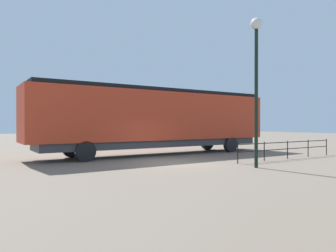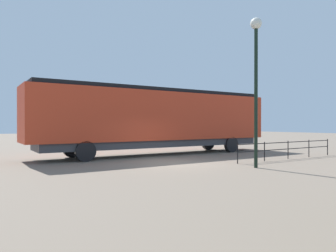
% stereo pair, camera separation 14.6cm
% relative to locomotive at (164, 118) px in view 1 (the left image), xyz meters
% --- Properties ---
extents(ground_plane, '(120.00, 120.00, 0.00)m').
position_rel_locomotive_xyz_m(ground_plane, '(4.13, -2.12, -2.39)').
color(ground_plane, '#756656').
extents(locomotive, '(2.83, 16.45, 4.26)m').
position_rel_locomotive_xyz_m(locomotive, '(0.00, 0.00, 0.00)').
color(locomotive, red).
rests_on(locomotive, ground_plane).
extents(lamp_post, '(0.52, 0.52, 6.83)m').
position_rel_locomotive_xyz_m(lamp_post, '(7.69, 0.09, 2.38)').
color(lamp_post, black).
rests_on(lamp_post, ground_plane).
extents(platform_fence, '(0.05, 8.07, 1.04)m').
position_rel_locomotive_xyz_m(platform_fence, '(6.18, 4.48, -1.70)').
color(platform_fence, black).
rests_on(platform_fence, ground_plane).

